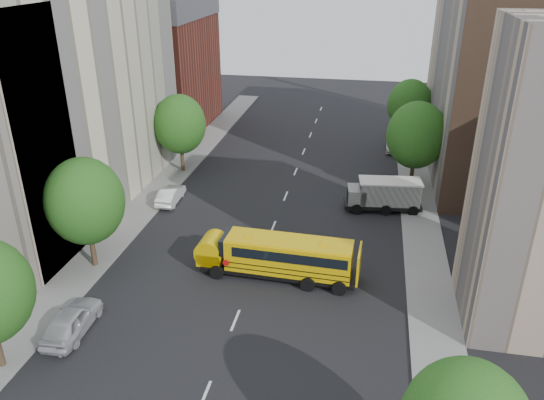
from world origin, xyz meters
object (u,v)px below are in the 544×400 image
(street_tree_1, at_px, (85,201))
(school_bus, at_px, (277,255))
(parked_car_1, at_px, (171,195))
(parked_car_5, at_px, (393,143))
(parked_car_4, at_px, (387,195))
(street_tree_2, at_px, (180,124))
(parked_car_0, at_px, (72,320))
(street_tree_4, at_px, (416,135))
(street_tree_5, at_px, (410,105))
(safari_truck, at_px, (384,194))

(street_tree_1, relative_size, school_bus, 0.76)
(parked_car_1, xyz_separation_m, parked_car_5, (19.20, 17.51, 0.04))
(parked_car_4, distance_m, parked_car_5, 14.17)
(street_tree_1, height_order, street_tree_2, street_tree_1)
(parked_car_0, xyz_separation_m, parked_car_4, (17.60, 21.03, -0.10))
(street_tree_1, bearing_deg, parked_car_0, -71.97)
(street_tree_1, height_order, parked_car_0, street_tree_1)
(school_bus, bearing_deg, parked_car_5, 76.00)
(parked_car_0, distance_m, parked_car_4, 27.43)
(parked_car_1, relative_size, parked_car_5, 0.95)
(street_tree_4, bearing_deg, street_tree_5, 90.00)
(street_tree_1, distance_m, street_tree_2, 18.00)
(parked_car_0, bearing_deg, street_tree_1, -74.09)
(street_tree_2, xyz_separation_m, parked_car_0, (2.20, -24.76, -4.02))
(parked_car_0, xyz_separation_m, parked_car_5, (18.40, 35.19, -0.07))
(safari_truck, height_order, parked_car_4, safari_truck)
(street_tree_2, height_order, street_tree_5, street_tree_2)
(parked_car_1, relative_size, parked_car_4, 1.01)
(street_tree_2, bearing_deg, parked_car_0, -84.92)
(safari_truck, distance_m, parked_car_5, 15.69)
(parked_car_5, bearing_deg, street_tree_1, -125.04)
(street_tree_2, xyz_separation_m, parked_car_5, (20.60, 10.43, -4.10))
(street_tree_1, relative_size, parked_car_0, 1.67)
(safari_truck, xyz_separation_m, parked_car_5, (1.11, 15.63, -0.70))
(parked_car_0, bearing_deg, parked_car_4, -132.05)
(parked_car_0, height_order, parked_car_1, parked_car_0)
(street_tree_4, relative_size, parked_car_4, 1.95)
(street_tree_4, distance_m, parked_car_4, 6.15)
(street_tree_5, bearing_deg, street_tree_4, -90.00)
(street_tree_5, xyz_separation_m, parked_car_4, (-2.20, -15.72, -4.00))
(street_tree_2, bearing_deg, safari_truck, -14.94)
(school_bus, relative_size, parked_car_4, 2.49)
(street_tree_2, bearing_deg, parked_car_4, -10.65)
(street_tree_2, height_order, parked_car_1, street_tree_2)
(safari_truck, bearing_deg, parked_car_4, 71.85)
(street_tree_4, xyz_separation_m, street_tree_5, (-0.00, 12.00, -0.37))
(street_tree_4, xyz_separation_m, parked_car_0, (-19.80, -24.76, -4.27))
(street_tree_1, distance_m, safari_truck, 23.58)
(street_tree_5, relative_size, parked_car_4, 1.81)
(safari_truck, distance_m, parked_car_4, 1.67)
(street_tree_4, bearing_deg, parked_car_4, -120.58)
(street_tree_4, bearing_deg, street_tree_1, -140.71)
(street_tree_5, distance_m, parked_car_0, 41.93)
(street_tree_1, height_order, parked_car_4, street_tree_1)
(parked_car_1, height_order, parked_car_5, parked_car_5)
(street_tree_5, xyz_separation_m, parked_car_0, (-19.80, -36.76, -3.90))
(street_tree_1, xyz_separation_m, parked_car_1, (1.40, 10.92, -4.26))
(parked_car_1, bearing_deg, parked_car_5, -139.95)
(street_tree_1, relative_size, parked_car_5, 1.78)
(street_tree_5, height_order, parked_car_0, street_tree_5)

